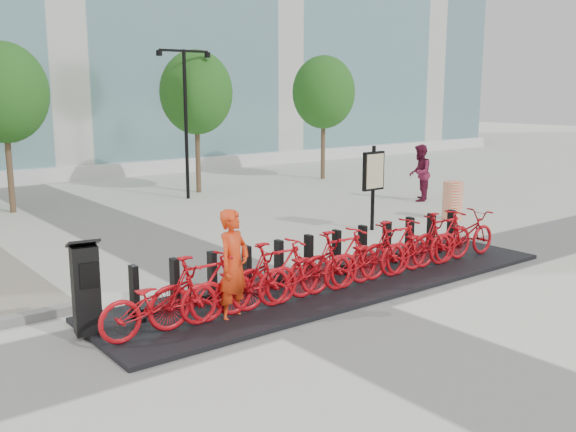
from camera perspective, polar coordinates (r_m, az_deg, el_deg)
ground at (r=11.30m, az=0.66°, el=-7.74°), size 120.00×120.00×0.00m
tree_1 at (r=21.02m, az=-23.97°, el=9.97°), size 2.60×2.60×5.10m
tree_2 at (r=23.47m, az=-8.16°, el=10.80°), size 2.60×2.60×5.10m
tree_3 at (r=26.96m, az=3.18°, el=10.91°), size 2.60×2.60×5.10m
streetlamp at (r=22.12m, az=-9.10°, el=9.59°), size 2.00×0.20×5.00m
dock_pad at (r=12.31m, az=4.56°, el=-5.99°), size 9.60×2.40×0.08m
dock_rail_posts at (r=12.56m, az=3.33°, el=-3.42°), size 8.02×0.50×0.85m
bike_0 at (r=9.75m, az=-11.31°, el=-7.42°), size 1.93×0.67×1.01m
bike_1 at (r=10.05m, az=-7.63°, el=-6.39°), size 1.87×0.53×1.12m
bike_2 at (r=10.43m, az=-4.19°, el=-6.00°), size 1.93×0.67×1.01m
bike_3 at (r=10.81m, az=-1.00°, el=-5.05°), size 1.87×0.53×1.12m
bike_4 at (r=11.25m, az=1.95°, el=-4.69°), size 1.93×0.67×1.01m
bike_5 at (r=11.70m, az=4.67°, el=-3.83°), size 1.87×0.53×1.12m
bike_6 at (r=12.20m, az=7.17°, el=-3.54°), size 1.93×0.67×1.01m
bike_7 at (r=12.69m, az=9.48°, el=-2.77°), size 1.87×0.53×1.12m
bike_8 at (r=13.23m, az=11.60°, el=-2.53°), size 1.93×0.67×1.01m
bike_9 at (r=13.76m, az=13.57°, el=-1.85°), size 1.87×0.53×1.12m
bike_10 at (r=14.33m, az=15.37°, el=-1.66°), size 1.93×0.67×1.01m
kiosk at (r=9.97m, az=-17.53°, el=-6.12°), size 0.51×0.45×1.47m
worker_red at (r=10.21m, az=-4.86°, el=-4.46°), size 0.79×0.66×1.83m
pedestrian at (r=21.96m, az=11.61°, el=3.78°), size 1.17×1.11×1.90m
construction_barrel at (r=19.03m, az=14.42°, el=1.34°), size 0.63×0.63×1.10m
map_sign at (r=17.01m, az=7.61°, el=3.66°), size 0.74×0.15×2.24m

